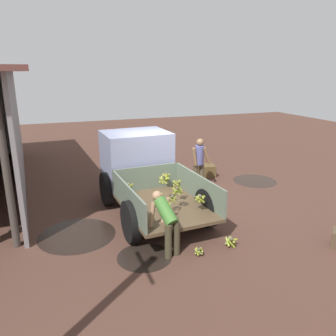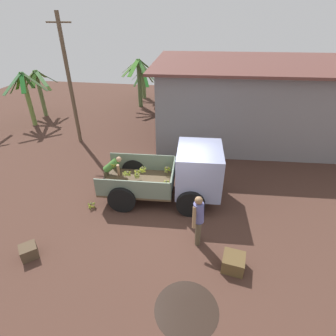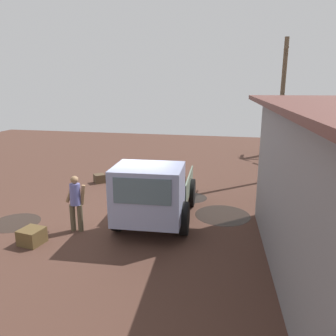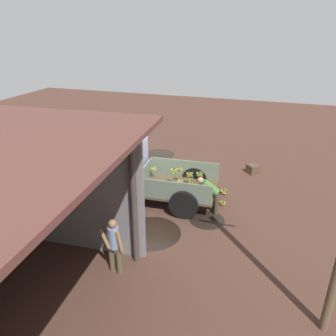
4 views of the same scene
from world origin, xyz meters
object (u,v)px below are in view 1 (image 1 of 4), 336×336
at_px(person_foreground_visitor, 199,161).
at_px(cargo_truck, 141,166).
at_px(person_worker_loading, 166,219).
at_px(banana_bunch_on_ground_0, 199,251).
at_px(wooden_crate_1, 206,170).
at_px(banana_bunch_on_ground_1, 231,241).

bearing_deg(person_foreground_visitor, cargo_truck, -80.63).
height_order(person_foreground_visitor, person_worker_loading, person_foreground_visitor).
relative_size(cargo_truck, person_foreground_visitor, 2.61).
bearing_deg(banana_bunch_on_ground_0, person_worker_loading, 57.73).
bearing_deg(cargo_truck, banana_bunch_on_ground_0, -177.72).
xyz_separation_m(person_foreground_visitor, banana_bunch_on_ground_0, (-3.89, 1.84, -0.83)).
xyz_separation_m(cargo_truck, person_worker_loading, (-2.98, 0.28, -0.33)).
bearing_deg(person_foreground_visitor, wooden_crate_1, 137.22).
bearing_deg(banana_bunch_on_ground_1, person_worker_loading, 78.43).
xyz_separation_m(banana_bunch_on_ground_0, banana_bunch_on_ground_1, (0.09, -0.83, 0.02)).
bearing_deg(wooden_crate_1, banana_bunch_on_ground_0, 151.68).
relative_size(person_foreground_visitor, person_worker_loading, 1.28).
bearing_deg(banana_bunch_on_ground_1, banana_bunch_on_ground_0, 95.97).
height_order(person_worker_loading, wooden_crate_1, person_worker_loading).
distance_m(banana_bunch_on_ground_1, wooden_crate_1, 5.18).
bearing_deg(cargo_truck, banana_bunch_on_ground_1, -163.75).
distance_m(person_foreground_visitor, person_worker_loading, 4.28).
bearing_deg(cargo_truck, person_foreground_visitor, -79.20).
bearing_deg(wooden_crate_1, person_worker_loading, 144.38).
distance_m(person_foreground_visitor, wooden_crate_1, 1.51).
relative_size(person_foreground_visitor, wooden_crate_1, 2.89).
bearing_deg(banana_bunch_on_ground_1, wooden_crate_1, -20.65).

